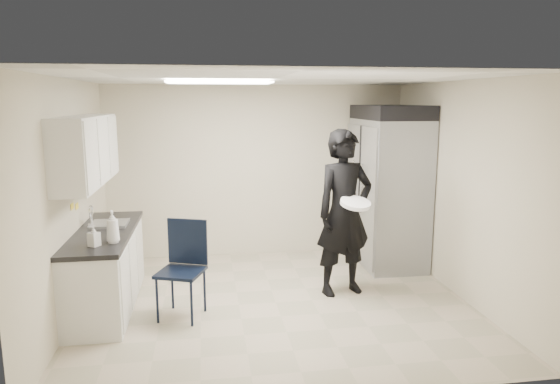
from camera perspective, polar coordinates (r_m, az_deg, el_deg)
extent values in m
plane|color=tan|center=(6.07, -0.48, -12.51)|extent=(4.50, 4.50, 0.00)
plane|color=silver|center=(5.59, -0.52, 12.84)|extent=(4.50, 4.50, 0.00)
plane|color=beige|center=(7.65, -2.63, 2.41)|extent=(4.50, 0.00, 4.50)
plane|color=beige|center=(5.82, -23.00, -0.95)|extent=(0.00, 4.00, 4.00)
plane|color=beige|center=(6.40, 19.86, 0.23)|extent=(0.00, 4.00, 4.00)
cube|color=white|center=(5.94, -6.96, 12.33)|extent=(1.20, 0.60, 0.02)
cube|color=silver|center=(6.16, -19.24, -8.48)|extent=(0.60, 1.90, 0.86)
cube|color=black|center=(6.03, -19.50, -4.38)|extent=(0.64, 1.95, 0.05)
cube|color=gray|center=(6.27, -18.89, -3.94)|extent=(0.42, 0.40, 0.14)
cylinder|color=silver|center=(6.28, -20.77, -2.64)|extent=(0.02, 0.02, 0.24)
cube|color=silver|center=(5.90, -21.24, 4.47)|extent=(0.35, 1.80, 0.75)
cube|color=black|center=(7.05, -19.66, 3.76)|extent=(0.22, 0.30, 0.35)
cube|color=yellow|center=(5.93, -22.66, -1.52)|extent=(0.00, 0.12, 0.07)
cube|color=yellow|center=(6.13, -22.19, -1.51)|extent=(0.00, 0.12, 0.07)
cube|color=gray|center=(7.41, 12.21, -0.03)|extent=(0.80, 1.35, 2.10)
cube|color=black|center=(7.30, 12.56, 8.88)|extent=(0.80, 1.35, 0.20)
cube|color=black|center=(5.62, -11.28, -8.99)|extent=(0.59, 0.59, 1.03)
imported|color=black|center=(6.13, 7.35, -2.39)|extent=(0.84, 0.67, 2.03)
cylinder|color=white|center=(5.88, 8.62, -1.27)|extent=(0.43, 0.43, 0.04)
imported|color=silver|center=(5.44, -18.59, -3.79)|extent=(0.16, 0.16, 0.34)
imported|color=#B3B5C0|center=(5.39, -20.50, -4.72)|extent=(0.13, 0.14, 0.21)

